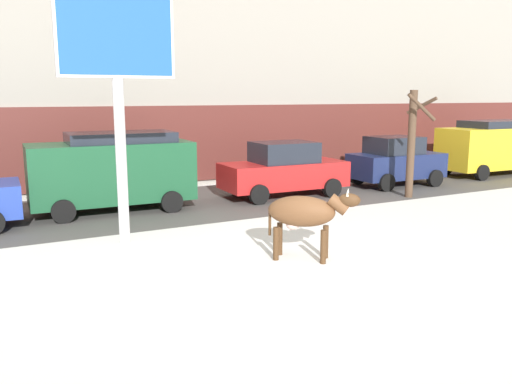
{
  "coord_description": "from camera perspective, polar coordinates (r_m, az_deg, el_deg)",
  "views": [
    {
      "loc": [
        -5.77,
        -8.06,
        3.37
      ],
      "look_at": [
        0.01,
        2.94,
        1.1
      ],
      "focal_mm": 37.22,
      "sensor_mm": 36.0,
      "label": 1
    }
  ],
  "objects": [
    {
      "name": "pedestrian_far_left",
      "position": [
        20.12,
        -9.07,
        3.11
      ],
      "size": [
        0.36,
        0.24,
        1.73
      ],
      "color": "#282833",
      "rests_on": "ground"
    },
    {
      "name": "pedestrian_by_cars",
      "position": [
        20.98,
        -3.01,
        3.52
      ],
      "size": [
        0.36,
        0.24,
        1.73
      ],
      "color": "#282833",
      "rests_on": "ground"
    },
    {
      "name": "car_navy_hatchback",
      "position": [
        20.65,
        14.78,
        3.22
      ],
      "size": [
        3.55,
        2.01,
        1.86
      ],
      "color": "#19234C",
      "rests_on": "ground"
    },
    {
      "name": "ground_plane",
      "position": [
        10.47,
        7.56,
        -8.52
      ],
      "size": [
        120.0,
        120.0,
        0.0
      ],
      "primitive_type": "plane",
      "color": "white"
    },
    {
      "name": "car_darkgreen_van",
      "position": [
        16.05,
        -15.16,
        2.37
      ],
      "size": [
        4.66,
        2.23,
        2.32
      ],
      "color": "#194C2D",
      "rests_on": "ground"
    },
    {
      "name": "building_facade",
      "position": [
        22.57,
        -13.28,
        18.02
      ],
      "size": [
        44.0,
        6.1,
        13.0
      ],
      "color": "gray",
      "rests_on": "ground"
    },
    {
      "name": "car_red_sedan",
      "position": [
        17.86,
        3.0,
        2.41
      ],
      "size": [
        4.25,
        2.09,
        1.84
      ],
      "color": "red",
      "rests_on": "ground"
    },
    {
      "name": "cow_brown",
      "position": [
        10.95,
        5.26,
        -2.23
      ],
      "size": [
        1.69,
        1.57,
        1.54
      ],
      "color": "brown",
      "rests_on": "ground"
    },
    {
      "name": "pedestrian_near_billboard",
      "position": [
        19.43,
        -16.85,
        2.54
      ],
      "size": [
        0.36,
        0.24,
        1.73
      ],
      "color": "#282833",
      "rests_on": "ground"
    },
    {
      "name": "road_strip",
      "position": [
        16.91,
        -7.18,
        -1.21
      ],
      "size": [
        60.0,
        5.6,
        0.01
      ],
      "primitive_type": "cube",
      "color": "#514F4C",
      "rests_on": "ground"
    },
    {
      "name": "billboard",
      "position": [
        12.23,
        -14.77,
        14.45
      ],
      "size": [
        2.53,
        0.32,
        5.56
      ],
      "color": "silver",
      "rests_on": "ground"
    },
    {
      "name": "car_yellow_van",
      "position": [
        24.77,
        23.95,
        4.54
      ],
      "size": [
        4.66,
        2.23,
        2.32
      ],
      "color": "gold",
      "rests_on": "ground"
    },
    {
      "name": "bare_tree_left_lot",
      "position": [
        18.29,
        16.47,
        5.39
      ],
      "size": [
        1.32,
        1.31,
        3.54
      ],
      "color": "#4C3828",
      "rests_on": "ground"
    }
  ]
}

